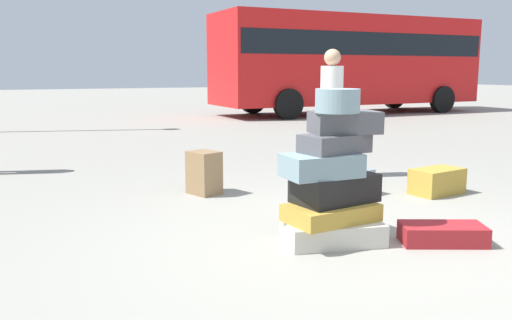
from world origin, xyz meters
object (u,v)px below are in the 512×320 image
suitcase_maroon_behind_tower (442,234)px  person_tourist_with_camera (331,102)px  parked_bus (349,58)px  suitcase_tower (333,181)px  suitcase_slate_foreground_far (343,183)px  suitcase_brown_left_side (204,173)px  suitcase_tan_foreground_near (437,181)px

suitcase_maroon_behind_tower → person_tourist_with_camera: bearing=101.4°
suitcase_maroon_behind_tower → parked_bus: (6.79, 12.07, 1.75)m
suitcase_maroon_behind_tower → suitcase_tower: bearing=176.2°
suitcase_maroon_behind_tower → person_tourist_with_camera: size_ratio=0.40×
suitcase_tower → suitcase_slate_foreground_far: size_ratio=2.02×
suitcase_brown_left_side → suitcase_tan_foreground_near: bearing=-44.7°
suitcase_slate_foreground_far → suitcase_maroon_behind_tower: bearing=-111.4°
suitcase_tower → suitcase_maroon_behind_tower: (0.81, -0.42, -0.44)m
suitcase_slate_foreground_far → person_tourist_with_camera: 1.40m
suitcase_tan_foreground_near → suitcase_slate_foreground_far: bearing=151.0°
suitcase_slate_foreground_far → suitcase_brown_left_side: bearing=138.3°
suitcase_brown_left_side → suitcase_maroon_behind_tower: bearing=-84.8°
suitcase_tower → suitcase_tan_foreground_near: 2.31m
suitcase_tower → suitcase_tan_foreground_near: suitcase_tower is taller
suitcase_maroon_behind_tower → person_tourist_with_camera: person_tourist_with_camera is taller
suitcase_tan_foreground_near → suitcase_brown_left_side: suitcase_brown_left_side is taller
suitcase_tower → parked_bus: size_ratio=0.14×
suitcase_maroon_behind_tower → person_tourist_with_camera: (0.60, 2.83, 0.93)m
parked_bus → suitcase_maroon_behind_tower: bearing=-121.5°
person_tourist_with_camera → suitcase_brown_left_side: bearing=-46.7°
person_tourist_with_camera → parked_bus: parked_bus is taller
suitcase_brown_left_side → person_tourist_with_camera: 2.06m
suitcase_tower → suitcase_maroon_behind_tower: bearing=-27.2°
suitcase_slate_foreground_far → parked_bus: bearing=41.1°
suitcase_slate_foreground_far → suitcase_brown_left_side: (-1.45, 0.70, 0.10)m
suitcase_tower → parked_bus: parked_bus is taller
suitcase_tan_foreground_near → suitcase_maroon_behind_tower: (-1.22, -1.45, -0.07)m
suitcase_maroon_behind_tower → person_tourist_with_camera: 3.04m
person_tourist_with_camera → suitcase_tower: bearing=3.2°
parked_bus → person_tourist_with_camera: bearing=-126.0°
suitcase_slate_foreground_far → suitcase_maroon_behind_tower: size_ratio=0.93×
suitcase_brown_left_side → suitcase_slate_foreground_far: bearing=-47.5°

